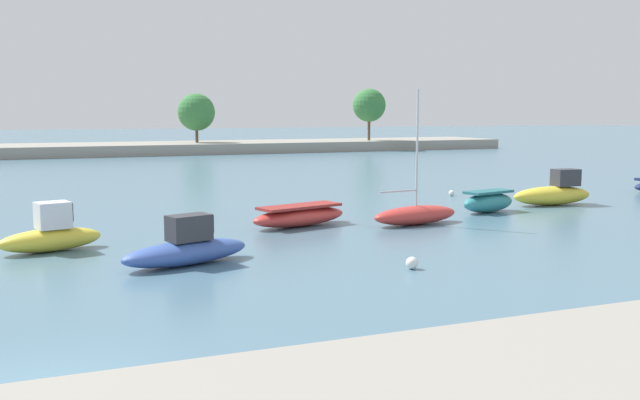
# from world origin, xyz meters

# --- Properties ---
(ground_plane) EXTENTS (400.00, 400.00, 0.00)m
(ground_plane) POSITION_xyz_m (0.00, 0.00, 0.00)
(ground_plane) COLOR slate
(moored_boat_2) EXTENTS (3.79, 2.11, 1.76)m
(moored_boat_2) POSITION_xyz_m (0.44, 13.59, 0.60)
(moored_boat_2) COLOR yellow
(moored_boat_2) RESTS_ON ground
(moored_boat_3) EXTENTS (4.69, 2.70, 1.62)m
(moored_boat_3) POSITION_xyz_m (4.48, 9.62, 0.52)
(moored_boat_3) COLOR #3856A8
(moored_boat_3) RESTS_ON ground
(moored_boat_4) EXTENTS (4.96, 2.74, 0.92)m
(moored_boat_4) POSITION_xyz_m (10.56, 15.50, 0.44)
(moored_boat_4) COLOR #C63833
(moored_boat_4) RESTS_ON ground
(moored_boat_5) EXTENTS (4.45, 1.86, 5.92)m
(moored_boat_5) POSITION_xyz_m (15.47, 14.00, 0.45)
(moored_boat_5) COLOR #C63833
(moored_boat_5) RESTS_ON ground
(moored_boat_6) EXTENTS (3.44, 1.90, 1.07)m
(moored_boat_6) POSITION_xyz_m (20.69, 15.97, 0.52)
(moored_boat_6) COLOR teal
(moored_boat_6) RESTS_ON ground
(moored_boat_7) EXTENTS (4.74, 1.65, 1.90)m
(moored_boat_7) POSITION_xyz_m (25.57, 16.94, 0.64)
(moored_boat_7) COLOR yellow
(moored_boat_7) RESTS_ON ground
(mooring_buoy_0) EXTENTS (0.31, 0.31, 0.31)m
(mooring_buoy_0) POSITION_xyz_m (30.44, 20.72, 0.16)
(mooring_buoy_0) COLOR red
(mooring_buoy_0) RESTS_ON ground
(mooring_buoy_2) EXTENTS (0.39, 0.39, 0.39)m
(mooring_buoy_2) POSITION_xyz_m (10.93, 6.26, 0.20)
(mooring_buoy_2) COLOR white
(mooring_buoy_2) RESTS_ON ground
(mooring_buoy_3) EXTENTS (0.34, 0.34, 0.34)m
(mooring_buoy_3) POSITION_xyz_m (22.71, 22.43, 0.17)
(mooring_buoy_3) COLOR white
(mooring_buoy_3) RESTS_ON ground
(distant_shoreline) EXTENTS (116.85, 11.23, 7.96)m
(distant_shoreline) POSITION_xyz_m (-1.52, 72.30, 1.64)
(distant_shoreline) COLOR gray
(distant_shoreline) RESTS_ON ground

